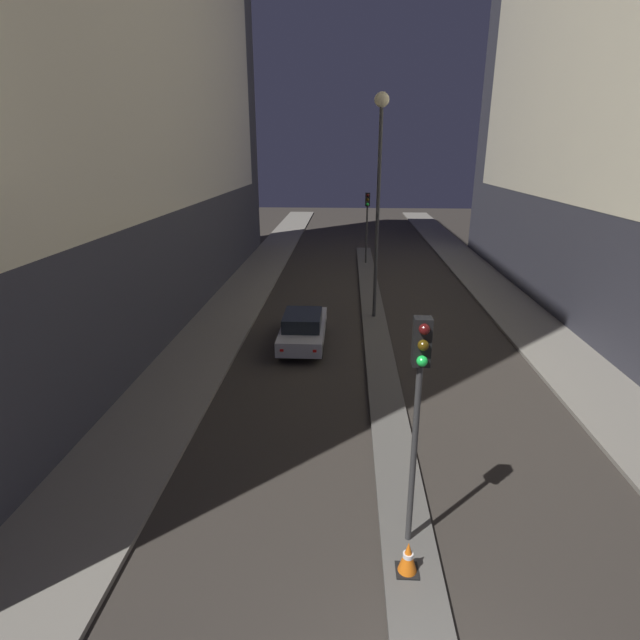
% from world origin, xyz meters
% --- Properties ---
extents(median_strip, '(1.12, 34.64, 0.14)m').
position_xyz_m(median_strip, '(0.00, 18.32, 0.07)').
color(median_strip, '#56544F').
rests_on(median_strip, ground).
extents(traffic_light_near, '(0.32, 0.42, 4.82)m').
position_xyz_m(traffic_light_near, '(0.00, 3.44, 3.67)').
color(traffic_light_near, '#383838').
rests_on(traffic_light_near, median_strip).
extents(traffic_light_mid, '(0.32, 0.42, 4.82)m').
position_xyz_m(traffic_light_mid, '(0.00, 29.95, 3.67)').
color(traffic_light_mid, '#383838').
rests_on(traffic_light_mid, median_strip).
extents(street_lamp, '(0.63, 0.63, 9.91)m').
position_xyz_m(street_lamp, '(0.00, 17.99, 7.33)').
color(street_lamp, '#383838').
rests_on(street_lamp, median_strip).
extents(traffic_cone_near, '(0.43, 0.43, 0.67)m').
position_xyz_m(traffic_cone_near, '(-0.11, 2.61, 0.47)').
color(traffic_cone_near, black).
rests_on(traffic_cone_near, median_strip).
extents(car_left_lane, '(1.76, 4.65, 1.46)m').
position_xyz_m(car_left_lane, '(-3.11, 14.47, 0.74)').
color(car_left_lane, '#B2B2B7').
rests_on(car_left_lane, ground).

